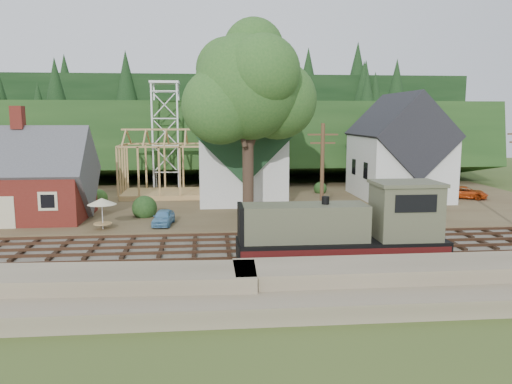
{
  "coord_description": "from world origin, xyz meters",
  "views": [
    {
      "loc": [
        -1.04,
        -29.95,
        8.4
      ],
      "look_at": [
        2.28,
        6.0,
        3.0
      ],
      "focal_mm": 35.0,
      "sensor_mm": 36.0,
      "label": 1
    }
  ],
  "objects": [
    {
      "name": "railroad_bed",
      "position": [
        0.0,
        0.0,
        0.08
      ],
      "size": [
        64.0,
        11.0,
        0.16
      ],
      "primitive_type": "cube",
      "color": "#726B5B",
      "rests_on": "ground"
    },
    {
      "name": "depot",
      "position": [
        -16.0,
        11.0,
        3.21
      ],
      "size": [
        10.8,
        7.41,
        9.0
      ],
      "color": "maroon",
      "rests_on": "village_flat"
    },
    {
      "name": "village_flat",
      "position": [
        0.0,
        18.0,
        0.15
      ],
      "size": [
        64.0,
        26.0,
        0.3
      ],
      "primitive_type": "cube",
      "color": "brown",
      "rests_on": "ground"
    },
    {
      "name": "locomotive",
      "position": [
        6.76,
        -3.0,
        2.08
      ],
      "size": [
        11.64,
        2.91,
        4.67
      ],
      "color": "black",
      "rests_on": "railroad_bed"
    },
    {
      "name": "car_blue",
      "position": [
        -4.64,
        7.76,
        0.88
      ],
      "size": [
        1.71,
        3.55,
        1.17
      ],
      "primitive_type": "imported",
      "rotation": [
        0.0,
        0.0,
        -0.1
      ],
      "color": "#5E9ECB",
      "rests_on": "village_flat"
    },
    {
      "name": "lattice_tower",
      "position": [
        -6.0,
        28.0,
        10.03
      ],
      "size": [
        3.2,
        3.2,
        12.12
      ],
      "color": "silver",
      "rests_on": "village_flat"
    },
    {
      "name": "farmhouse",
      "position": [
        18.0,
        19.0,
        4.87
      ],
      "size": [
        8.4,
        10.8,
        10.6
      ],
      "color": "silver",
      "rests_on": "village_flat"
    },
    {
      "name": "patio_set",
      "position": [
        -8.94,
        6.68,
        2.26
      ],
      "size": [
        2.07,
        2.07,
        2.3
      ],
      "color": "silver",
      "rests_on": "village_flat"
    },
    {
      "name": "embankment",
      "position": [
        0.0,
        -8.5,
        0.0
      ],
      "size": [
        64.0,
        5.0,
        1.6
      ],
      "primitive_type": "cube",
      "color": "#7F7259",
      "rests_on": "ground"
    },
    {
      "name": "timber_frame",
      "position": [
        -6.0,
        22.0,
        3.27
      ],
      "size": [
        8.2,
        6.2,
        6.99
      ],
      "color": "tan",
      "rests_on": "village_flat"
    },
    {
      "name": "car_red",
      "position": [
        24.62,
        17.73,
        0.9
      ],
      "size": [
        4.73,
        3.9,
        1.2
      ],
      "primitive_type": "imported",
      "rotation": [
        0.0,
        0.0,
        1.04
      ],
      "color": "#C7410F",
      "rests_on": "village_flat"
    },
    {
      "name": "church",
      "position": [
        2.0,
        19.68,
        5.18
      ],
      "size": [
        8.4,
        15.17,
        13.0
      ],
      "color": "silver",
      "rests_on": "village_flat"
    },
    {
      "name": "ridge",
      "position": [
        0.0,
        58.0,
        0.0
      ],
      "size": [
        80.0,
        20.0,
        12.0
      ],
      "primitive_type": "cube",
      "color": "black",
      "rests_on": "ground"
    },
    {
      "name": "big_tree",
      "position": [
        2.17,
        10.08,
        10.22
      ],
      "size": [
        10.9,
        8.4,
        14.7
      ],
      "color": "#38281E",
      "rests_on": "village_flat"
    },
    {
      "name": "hillside",
      "position": [
        0.0,
        42.0,
        0.0
      ],
      "size": [
        70.0,
        28.96,
        12.74
      ],
      "primitive_type": "cube",
      "rotation": [
        -0.17,
        0.0,
        0.0
      ],
      "color": "#1E3F19",
      "rests_on": "ground"
    },
    {
      "name": "telegraph_pole_near",
      "position": [
        7.0,
        5.2,
        4.25
      ],
      "size": [
        2.2,
        0.28,
        8.0
      ],
      "color": "#4C331E",
      "rests_on": "ground"
    },
    {
      "name": "ground",
      "position": [
        0.0,
        0.0,
        0.0
      ],
      "size": [
        140.0,
        140.0,
        0.0
      ],
      "primitive_type": "plane",
      "color": "#384C1E",
      "rests_on": "ground"
    }
  ]
}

